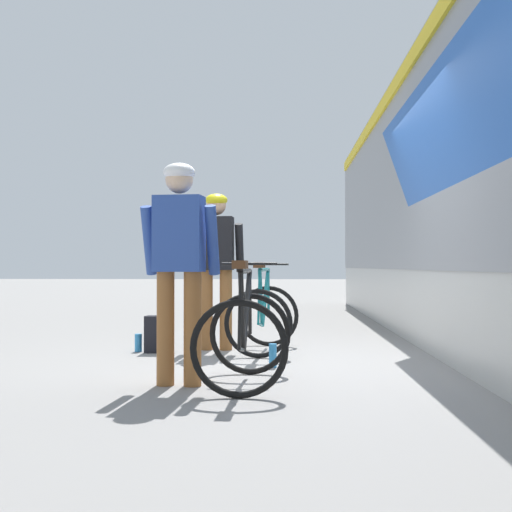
{
  "coord_description": "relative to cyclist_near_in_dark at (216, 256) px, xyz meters",
  "views": [
    {
      "loc": [
        -0.15,
        -6.3,
        0.95
      ],
      "look_at": [
        -0.44,
        0.49,
        1.05
      ],
      "focal_mm": 45.46,
      "sensor_mm": 36.0,
      "label": 1
    }
  ],
  "objects": [
    {
      "name": "ground_plane",
      "position": [
        0.91,
        -0.98,
        -1.05
      ],
      "size": [
        80.0,
        80.0,
        0.0
      ],
      "primitive_type": "plane",
      "color": "gray"
    },
    {
      "name": "bicycle_far_black",
      "position": [
        0.46,
        -2.17,
        -0.65
      ],
      "size": [
        0.74,
        1.09,
        0.99
      ],
      "color": "black",
      "rests_on": "ground"
    },
    {
      "name": "bicycle_near_teal",
      "position": [
        0.54,
        -0.15,
        -0.65
      ],
      "size": [
        0.79,
        1.12,
        0.99
      ],
      "color": "black",
      "rests_on": "ground"
    },
    {
      "name": "water_bottle_near_the_bikes",
      "position": [
        0.66,
        -1.23,
        -0.94
      ],
      "size": [
        0.07,
        0.07,
        0.22
      ],
      "primitive_type": "cylinder",
      "color": "#338CCC",
      "rests_on": "ground"
    },
    {
      "name": "cyclist_near_in_dark",
      "position": [
        0.0,
        0.0,
        0.0
      ],
      "size": [
        0.62,
        0.33,
        1.76
      ],
      "color": "#935B2D",
      "rests_on": "ground"
    },
    {
      "name": "backpack_on_platform",
      "position": [
        -0.61,
        -0.25,
        -0.85
      ],
      "size": [
        0.29,
        0.19,
        0.4
      ],
      "primitive_type": "cube",
      "rotation": [
        0.0,
        0.0,
        -0.03
      ],
      "color": "black",
      "rests_on": "ground"
    },
    {
      "name": "water_bottle_by_the_backpack",
      "position": [
        -0.84,
        -0.2,
        -0.96
      ],
      "size": [
        0.08,
        0.08,
        0.2
      ],
      "primitive_type": "cylinder",
      "color": "#338CCC",
      "rests_on": "ground"
    },
    {
      "name": "cyclist_far_in_blue",
      "position": [
        -0.06,
        -2.18,
        0.0
      ],
      "size": [
        0.63,
        0.35,
        1.76
      ],
      "color": "#935B2D",
      "rests_on": "ground"
    }
  ]
}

